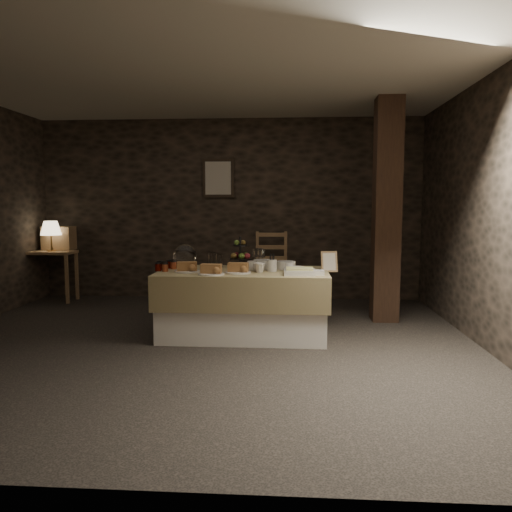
# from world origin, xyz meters

# --- Properties ---
(ground_plane) EXTENTS (5.50, 5.00, 0.01)m
(ground_plane) POSITION_xyz_m (0.00, 0.00, 0.00)
(ground_plane) COLOR black
(ground_plane) RESTS_ON ground
(room_shell) EXTENTS (5.52, 5.02, 2.60)m
(room_shell) POSITION_xyz_m (0.00, 0.00, 1.56)
(room_shell) COLOR black
(room_shell) RESTS_ON ground
(buffet_table) EXTENTS (1.75, 0.93, 0.69)m
(buffet_table) POSITION_xyz_m (0.41, 0.37, 0.40)
(buffet_table) COLOR white
(buffet_table) RESTS_ON ground_plane
(console_table) EXTENTS (0.67, 0.38, 0.72)m
(console_table) POSITION_xyz_m (-2.50, 2.06, 0.59)
(console_table) COLOR brown
(console_table) RESTS_ON ground_plane
(table_lamp) EXTENTS (0.28, 0.28, 0.43)m
(table_lamp) POSITION_xyz_m (-2.45, 2.01, 1.04)
(table_lamp) COLOR #AA7833
(table_lamp) RESTS_ON console_table
(wine_rack) EXTENTS (0.42, 0.26, 0.34)m
(wine_rack) POSITION_xyz_m (-2.45, 2.24, 0.89)
(wine_rack) COLOR brown
(wine_rack) RESTS_ON console_table
(chair) EXTENTS (0.49, 0.47, 0.77)m
(chair) POSITION_xyz_m (0.64, 2.13, 0.44)
(chair) COLOR brown
(chair) RESTS_ON ground_plane
(timber_column) EXTENTS (0.30, 0.30, 2.60)m
(timber_column) POSITION_xyz_m (2.01, 1.20, 1.30)
(timber_column) COLOR black
(timber_column) RESTS_ON ground_plane
(framed_picture) EXTENTS (0.45, 0.04, 0.55)m
(framed_picture) POSITION_xyz_m (-0.15, 2.47, 1.75)
(framed_picture) COLOR #2D2218
(framed_picture) RESTS_ON room_shell
(plate_stack_a) EXTENTS (0.19, 0.19, 0.10)m
(plate_stack_a) POSITION_xyz_m (0.60, 0.52, 0.74)
(plate_stack_a) COLOR silver
(plate_stack_a) RESTS_ON buffet_table
(plate_stack_b) EXTENTS (0.20, 0.20, 0.08)m
(plate_stack_b) POSITION_xyz_m (0.85, 0.52, 0.73)
(plate_stack_b) COLOR silver
(plate_stack_b) RESTS_ON buffet_table
(cutlery_holder) EXTENTS (0.10, 0.10, 0.12)m
(cutlery_holder) POSITION_xyz_m (0.71, 0.34, 0.75)
(cutlery_holder) COLOR silver
(cutlery_holder) RESTS_ON buffet_table
(cup_a) EXTENTS (0.14, 0.14, 0.09)m
(cup_a) POSITION_xyz_m (0.56, 0.32, 0.73)
(cup_a) COLOR silver
(cup_a) RESTS_ON buffet_table
(cup_b) EXTENTS (0.12, 0.12, 0.10)m
(cup_b) POSITION_xyz_m (0.58, 0.25, 0.74)
(cup_b) COLOR silver
(cup_b) RESTS_ON buffet_table
(mug_c) EXTENTS (0.09, 0.09, 0.09)m
(mug_c) POSITION_xyz_m (0.49, 0.43, 0.74)
(mug_c) COLOR silver
(mug_c) RESTS_ON buffet_table
(mug_d) EXTENTS (0.08, 0.08, 0.09)m
(mug_d) POSITION_xyz_m (0.88, 0.34, 0.74)
(mug_d) COLOR silver
(mug_d) RESTS_ON buffet_table
(bowl) EXTENTS (0.27, 0.27, 0.05)m
(bowl) POSITION_xyz_m (0.95, 0.30, 0.72)
(bowl) COLOR silver
(bowl) RESTS_ON buffet_table
(cake_dome) EXTENTS (0.26, 0.26, 0.26)m
(cake_dome) POSITION_xyz_m (-0.26, 0.64, 0.80)
(cake_dome) COLOR brown
(cake_dome) RESTS_ON buffet_table
(fruit_stand) EXTENTS (0.24, 0.24, 0.33)m
(fruit_stand) POSITION_xyz_m (0.35, 0.68, 0.82)
(fruit_stand) COLOR black
(fruit_stand) RESTS_ON buffet_table
(bread_platter_left) EXTENTS (0.26, 0.26, 0.11)m
(bread_platter_left) POSITION_xyz_m (-0.15, 0.23, 0.73)
(bread_platter_left) COLOR silver
(bread_platter_left) RESTS_ON buffet_table
(bread_platter_center) EXTENTS (0.26, 0.26, 0.11)m
(bread_platter_center) POSITION_xyz_m (0.12, 0.06, 0.73)
(bread_platter_center) COLOR silver
(bread_platter_center) RESTS_ON buffet_table
(bread_platter_right) EXTENTS (0.26, 0.26, 0.11)m
(bread_platter_right) POSITION_xyz_m (0.37, 0.18, 0.73)
(bread_platter_right) COLOR silver
(bread_platter_right) RESTS_ON buffet_table
(jam_jars) EXTENTS (0.20, 0.32, 0.07)m
(jam_jars) POSITION_xyz_m (-0.42, 0.39, 0.73)
(jam_jars) COLOR #4F0901
(jam_jars) RESTS_ON buffet_table
(tart_dish) EXTENTS (0.30, 0.22, 0.07)m
(tart_dish) POSITION_xyz_m (0.99, 0.11, 0.72)
(tart_dish) COLOR silver
(tart_dish) RESTS_ON buffet_table
(square_dish) EXTENTS (0.14, 0.14, 0.04)m
(square_dish) POSITION_xyz_m (1.15, 0.12, 0.71)
(square_dish) COLOR silver
(square_dish) RESTS_ON buffet_table
(menu_frame) EXTENTS (0.18, 0.10, 0.22)m
(menu_frame) POSITION_xyz_m (1.30, 0.47, 0.78)
(menu_frame) COLOR brown
(menu_frame) RESTS_ON buffet_table
(storage_jar_a) EXTENTS (0.10, 0.10, 0.16)m
(storage_jar_a) POSITION_xyz_m (0.04, 0.66, 0.77)
(storage_jar_a) COLOR white
(storage_jar_a) RESTS_ON buffet_table
(storage_jar_b) EXTENTS (0.09, 0.09, 0.14)m
(storage_jar_b) POSITION_xyz_m (0.11, 0.66, 0.76)
(storage_jar_b) COLOR white
(storage_jar_b) RESTS_ON buffet_table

